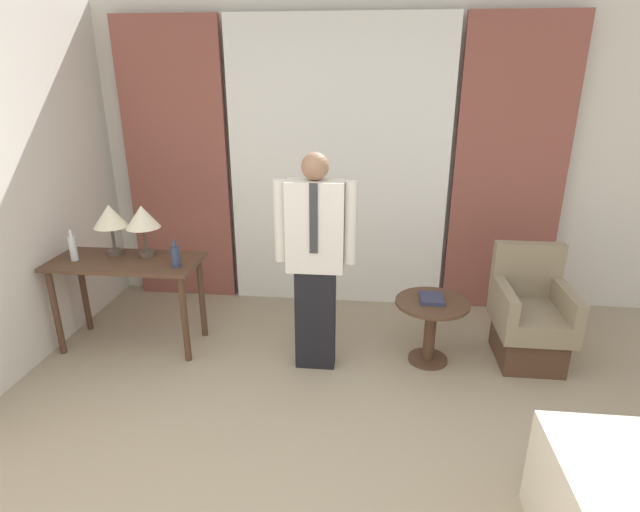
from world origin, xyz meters
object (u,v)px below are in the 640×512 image
object	(u,v)px
bottle_near_edge	(175,256)
side_table	(431,321)
person	(315,256)
armchair	(529,320)
desk	(127,274)
table_lamp_left	(110,218)
table_lamp_right	(142,219)
book	(432,298)
bottle_by_lamp	(73,248)

from	to	relation	value
bottle_near_edge	side_table	world-z (taller)	bottle_near_edge
person	armchair	world-z (taller)	person
desk	table_lamp_left	xyz separation A→B (m)	(-0.13, 0.11, 0.43)
table_lamp_right	book	distance (m)	2.30
person	armchair	distance (m)	1.73
person	book	bearing A→B (deg)	10.26
desk	person	xyz separation A→B (m)	(1.51, -0.15, 0.26)
bottle_by_lamp	side_table	distance (m)	2.80
bottle_by_lamp	person	xyz separation A→B (m)	(1.89, -0.10, 0.04)
table_lamp_left	person	size ratio (longest dim) A/B	0.25
armchair	book	world-z (taller)	armchair
desk	table_lamp_left	size ratio (longest dim) A/B	2.82
person	side_table	world-z (taller)	person
person	book	xyz separation A→B (m)	(0.86, 0.16, -0.36)
table_lamp_left	armchair	world-z (taller)	table_lamp_left
armchair	bottle_near_edge	bearing A→B (deg)	-175.40
table_lamp_right	person	bearing A→B (deg)	-10.45
table_lamp_right	bottle_near_edge	distance (m)	0.44
table_lamp_left	book	bearing A→B (deg)	-2.26
desk	armchair	xyz separation A→B (m)	(3.13, 0.12, -0.29)
desk	bottle_by_lamp	bearing A→B (deg)	-172.97
table_lamp_left	bottle_by_lamp	distance (m)	0.36
bottle_near_edge	book	bearing A→B (deg)	3.15
bottle_near_edge	bottle_by_lamp	size ratio (longest dim) A/B	0.81
desk	side_table	xyz separation A→B (m)	(2.37, -0.01, -0.27)
bottle_near_edge	armchair	size ratio (longest dim) A/B	0.23
desk	bottle_by_lamp	size ratio (longest dim) A/B	4.66
desk	bottle_near_edge	size ratio (longest dim) A/B	5.71
book	side_table	bearing A→B (deg)	-72.38
armchair	book	size ratio (longest dim) A/B	4.14
table_lamp_left	bottle_by_lamp	bearing A→B (deg)	-148.14
table_lamp_left	armchair	size ratio (longest dim) A/B	0.47
bottle_by_lamp	armchair	world-z (taller)	bottle_by_lamp
bottle_by_lamp	person	size ratio (longest dim) A/B	0.15
bottle_by_lamp	bottle_near_edge	bearing A→B (deg)	-3.36
desk	side_table	size ratio (longest dim) A/B	2.10
table_lamp_left	side_table	distance (m)	2.60
bottle_by_lamp	armchair	xyz separation A→B (m)	(3.51, 0.17, -0.51)
table_lamp_right	side_table	distance (m)	2.35
table_lamp_right	bottle_by_lamp	world-z (taller)	table_lamp_right
bottle_near_edge	armchair	world-z (taller)	bottle_near_edge
person	side_table	distance (m)	1.02
person	book	world-z (taller)	person
table_lamp_left	table_lamp_right	xyz separation A→B (m)	(0.26, 0.00, 0.00)
book	table_lamp_left	bearing A→B (deg)	177.74
table_lamp_left	person	xyz separation A→B (m)	(1.64, -0.25, -0.17)
table_lamp_right	side_table	world-z (taller)	table_lamp_right
desk	person	size ratio (longest dim) A/B	0.71
table_lamp_right	armchair	world-z (taller)	table_lamp_right
armchair	table_lamp_left	bearing A→B (deg)	-179.81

